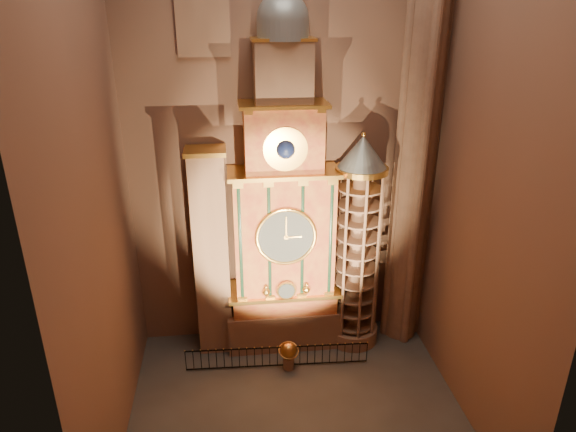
{
  "coord_description": "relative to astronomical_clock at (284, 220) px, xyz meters",
  "views": [
    {
      "loc": [
        -2.37,
        -16.75,
        16.03
      ],
      "look_at": [
        -0.03,
        3.0,
        7.72
      ],
      "focal_mm": 32.0,
      "sensor_mm": 36.0,
      "label": 1
    }
  ],
  "objects": [
    {
      "name": "wall_left",
      "position": [
        -7.0,
        -4.96,
        4.32
      ],
      "size": [
        0.0,
        22.0,
        22.0
      ],
      "primitive_type": "plane",
      "rotation": [
        1.57,
        0.0,
        1.57
      ],
      "color": "brown",
      "rests_on": "floor"
    },
    {
      "name": "celestial_globe",
      "position": [
        -0.02,
        -2.19,
        -5.84
      ],
      "size": [
        1.1,
        1.05,
        1.4
      ],
      "color": "#8C634C",
      "rests_on": "floor"
    },
    {
      "name": "floor",
      "position": [
        0.0,
        -4.96,
        -6.68
      ],
      "size": [
        14.0,
        14.0,
        0.0
      ],
      "primitive_type": "plane",
      "color": "#383330",
      "rests_on": "ground"
    },
    {
      "name": "iron_railing",
      "position": [
        -0.54,
        -2.06,
        -6.09
      ],
      "size": [
        8.55,
        0.43,
        1.08
      ],
      "color": "black",
      "rests_on": "floor"
    },
    {
      "name": "portrait_tower",
      "position": [
        -3.4,
        0.02,
        -1.53
      ],
      "size": [
        1.8,
        1.6,
        10.2
      ],
      "color": "#8C634C",
      "rests_on": "floor"
    },
    {
      "name": "stair_turret",
      "position": [
        3.5,
        -0.26,
        -1.41
      ],
      "size": [
        2.5,
        2.5,
        10.8
      ],
      "color": "#8C634C",
      "rests_on": "floor"
    },
    {
      "name": "astronomical_clock",
      "position": [
        0.0,
        0.0,
        0.0
      ],
      "size": [
        5.6,
        2.41,
        16.7
      ],
      "color": "#8C634C",
      "rests_on": "floor"
    },
    {
      "name": "wall_back",
      "position": [
        0.0,
        1.04,
        4.32
      ],
      "size": [
        22.0,
        0.0,
        22.0
      ],
      "primitive_type": "plane",
      "rotation": [
        1.57,
        0.0,
        0.0
      ],
      "color": "brown",
      "rests_on": "floor"
    },
    {
      "name": "gothic_pier",
      "position": [
        6.1,
        0.04,
        4.32
      ],
      "size": [
        2.04,
        2.04,
        22.0
      ],
      "color": "#8C634C",
      "rests_on": "floor"
    },
    {
      "name": "wall_right",
      "position": [
        7.0,
        -4.96,
        4.32
      ],
      "size": [
        0.0,
        22.0,
        22.0
      ],
      "primitive_type": "plane",
      "rotation": [
        1.57,
        0.0,
        -1.57
      ],
      "color": "brown",
      "rests_on": "floor"
    }
  ]
}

